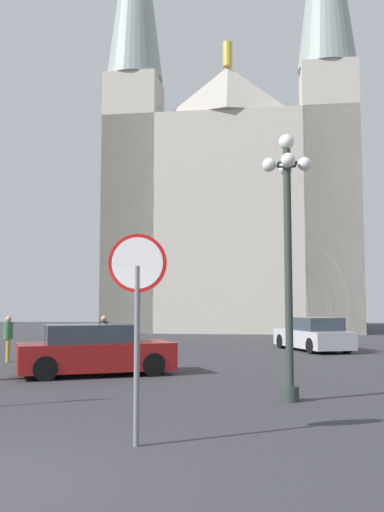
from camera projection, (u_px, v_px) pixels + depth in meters
The scene contains 7 objects.
cathedral at pixel (232, 191), 43.96m from camera, with size 18.84×12.88×37.16m.
stop_sign at pixel (137, 294), 7.93m from camera, with size 0.83×0.08×2.95m.
street_lamp at pixel (288, 237), 11.67m from camera, with size 1.03×1.03×5.53m.
parked_car_near_red at pixel (94, 351), 15.74m from camera, with size 4.61×3.43×1.41m.
parked_car_far_silver at pixel (313, 335), 24.28m from camera, with size 3.13×4.83×1.43m.
pedestrian_walking at pixel (8, 334), 19.42m from camera, with size 0.32×0.32×1.58m.
pedestrian_standing at pixel (104, 334), 19.71m from camera, with size 0.32×0.32×1.59m.
Camera 1 is at (2.96, -5.87, 1.93)m, focal length 39.55 mm.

